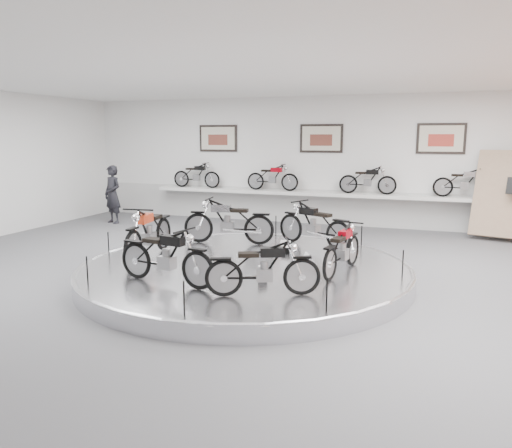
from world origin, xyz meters
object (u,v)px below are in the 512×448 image
(bike_b, at_px, (314,224))
(bike_d, at_px, (149,232))
(shelf, at_px, (318,194))
(visitor, at_px, (113,194))
(bike_c, at_px, (228,221))
(bike_e, at_px, (166,256))
(bike_a, at_px, (342,249))
(display_platform, at_px, (245,272))
(bike_f, at_px, (263,268))

(bike_b, height_order, bike_d, bike_d)
(shelf, xyz_separation_m, visitor, (-6.30, -1.80, -0.07))
(bike_c, relative_size, visitor, 0.97)
(bike_e, bearing_deg, shelf, 94.33)
(bike_c, relative_size, bike_e, 1.08)
(bike_a, bearing_deg, display_platform, 100.16)
(bike_b, bearing_deg, bike_a, 141.92)
(bike_e, bearing_deg, bike_b, 75.65)
(bike_d, bearing_deg, bike_f, 54.94)
(bike_a, distance_m, bike_d, 3.93)
(shelf, height_order, bike_e, bike_e)
(bike_c, height_order, bike_e, bike_c)
(visitor, bearing_deg, shelf, 34.90)
(bike_c, xyz_separation_m, bike_e, (0.26, -3.32, -0.04))
(bike_b, xyz_separation_m, bike_f, (0.08, -3.77, -0.06))
(bike_c, bearing_deg, visitor, -38.65)
(bike_e, bearing_deg, bike_f, 7.77)
(shelf, height_order, visitor, visitor)
(bike_c, xyz_separation_m, visitor, (-5.26, 2.95, 0.10))
(shelf, relative_size, bike_e, 6.61)
(visitor, bearing_deg, bike_f, -22.13)
(bike_e, bearing_deg, bike_a, 42.21)
(bike_b, xyz_separation_m, bike_c, (-1.93, -0.38, 0.02))
(bike_d, relative_size, bike_f, 1.20)
(bike_c, bearing_deg, bike_b, -178.13)
(bike_f, bearing_deg, visitor, 115.88)
(shelf, bearing_deg, bike_d, -107.27)
(shelf, bearing_deg, display_platform, -90.00)
(shelf, height_order, bike_d, bike_d)
(display_platform, distance_m, bike_d, 2.16)
(display_platform, distance_m, bike_e, 1.95)
(bike_c, distance_m, visitor, 6.03)
(display_platform, xyz_separation_m, shelf, (0.00, 6.40, 0.85))
(shelf, xyz_separation_m, bike_a, (1.89, -6.38, -0.25))
(display_platform, xyz_separation_m, bike_e, (-0.78, -1.67, 0.64))
(bike_a, height_order, visitor, visitor)
(bike_e, relative_size, bike_f, 1.09)
(shelf, relative_size, bike_b, 6.38)
(bike_c, bearing_deg, bike_d, 51.69)
(bike_a, distance_m, visitor, 9.38)
(display_platform, xyz_separation_m, bike_d, (-2.04, -0.15, 0.69))
(display_platform, bearing_deg, bike_d, -175.75)
(bike_a, xyz_separation_m, bike_c, (-2.93, 1.64, 0.08))
(bike_b, height_order, bike_f, bike_b)
(bike_b, xyz_separation_m, visitor, (-7.19, 2.57, 0.12))
(display_platform, xyz_separation_m, bike_a, (1.89, 0.02, 0.60))
(shelf, height_order, bike_f, bike_f)
(visitor, bearing_deg, bike_d, -29.15)
(display_platform, relative_size, bike_c, 3.54)
(bike_e, height_order, visitor, visitor)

